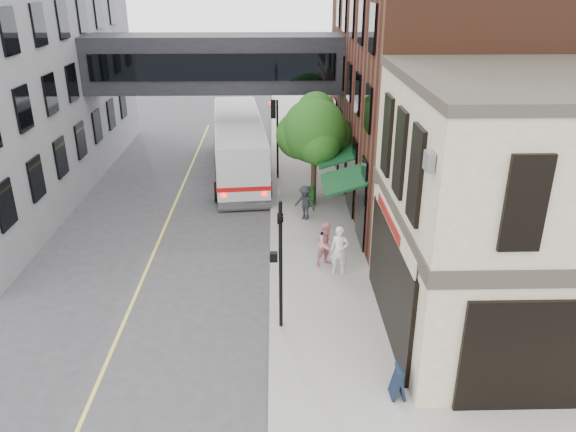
{
  "coord_description": "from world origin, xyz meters",
  "views": [
    {
      "loc": [
        0.25,
        -13.84,
        10.99
      ],
      "look_at": [
        0.71,
        5.15,
        2.8
      ],
      "focal_mm": 35.0,
      "sensor_mm": 36.0,
      "label": 1
    }
  ],
  "objects_px": {
    "newspaper_box": "(308,197)",
    "sandwich_board": "(398,382)",
    "pedestrian_b": "(327,244)",
    "pedestrian_c": "(305,203)",
    "pedestrian_a": "(339,250)",
    "bus": "(239,143)"
  },
  "relations": [
    {
      "from": "newspaper_box",
      "to": "sandwich_board",
      "type": "distance_m",
      "value": 14.21
    },
    {
      "from": "pedestrian_b",
      "to": "pedestrian_c",
      "type": "height_order",
      "value": "pedestrian_b"
    },
    {
      "from": "pedestrian_c",
      "to": "newspaper_box",
      "type": "xyz_separation_m",
      "value": [
        0.25,
        1.68,
        -0.35
      ]
    },
    {
      "from": "pedestrian_a",
      "to": "pedestrian_c",
      "type": "height_order",
      "value": "pedestrian_a"
    },
    {
      "from": "bus",
      "to": "sandwich_board",
      "type": "distance_m",
      "value": 20.57
    },
    {
      "from": "pedestrian_c",
      "to": "pedestrian_b",
      "type": "bearing_deg",
      "value": -48.24
    },
    {
      "from": "newspaper_box",
      "to": "sandwich_board",
      "type": "bearing_deg",
      "value": -86.4
    },
    {
      "from": "sandwich_board",
      "to": "bus",
      "type": "bearing_deg",
      "value": 103.11
    },
    {
      "from": "pedestrian_b",
      "to": "newspaper_box",
      "type": "xyz_separation_m",
      "value": [
        -0.38,
        6.34,
        -0.43
      ]
    },
    {
      "from": "pedestrian_c",
      "to": "newspaper_box",
      "type": "distance_m",
      "value": 1.73
    },
    {
      "from": "pedestrian_c",
      "to": "newspaper_box",
      "type": "height_order",
      "value": "pedestrian_c"
    },
    {
      "from": "pedestrian_c",
      "to": "sandwich_board",
      "type": "distance_m",
      "value": 12.59
    },
    {
      "from": "bus",
      "to": "pedestrian_a",
      "type": "distance_m",
      "value": 13.5
    },
    {
      "from": "pedestrian_b",
      "to": "pedestrian_a",
      "type": "bearing_deg",
      "value": -86.64
    },
    {
      "from": "pedestrian_b",
      "to": "bus",
      "type": "bearing_deg",
      "value": 79.43
    },
    {
      "from": "newspaper_box",
      "to": "sandwich_board",
      "type": "xyz_separation_m",
      "value": [
        1.69,
        -14.11,
        -0.02
      ]
    },
    {
      "from": "pedestrian_b",
      "to": "pedestrian_c",
      "type": "xyz_separation_m",
      "value": [
        -0.63,
        4.66,
        -0.08
      ]
    },
    {
      "from": "newspaper_box",
      "to": "bus",
      "type": "bearing_deg",
      "value": 120.59
    },
    {
      "from": "bus",
      "to": "sandwich_board",
      "type": "height_order",
      "value": "bus"
    },
    {
      "from": "pedestrian_a",
      "to": "pedestrian_b",
      "type": "distance_m",
      "value": 0.79
    },
    {
      "from": "pedestrian_b",
      "to": "sandwich_board",
      "type": "distance_m",
      "value": 7.9
    },
    {
      "from": "pedestrian_a",
      "to": "sandwich_board",
      "type": "height_order",
      "value": "pedestrian_a"
    }
  ]
}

